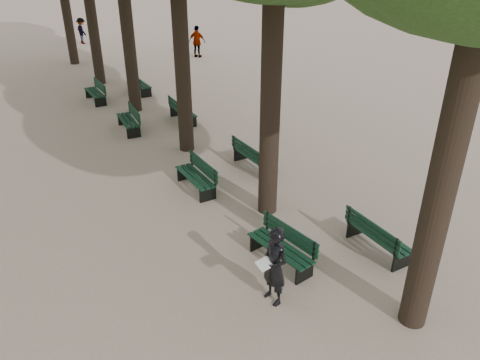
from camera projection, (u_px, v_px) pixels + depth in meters
ground at (290, 290)px, 10.14m from camera, size 120.00×120.00×0.00m
bench_left_0 at (280, 254)px, 10.84m from camera, size 0.75×1.85×0.92m
bench_left_1 at (196, 182)px, 14.02m from camera, size 0.62×1.82×0.92m
bench_left_2 at (129, 124)px, 18.27m from camera, size 0.79×1.86×0.92m
bench_left_3 at (95, 96)px, 21.48m from camera, size 0.61×1.81×0.92m
bench_right_0 at (377, 242)px, 11.27m from camera, size 0.67×1.83×0.92m
bench_right_1 at (253, 161)px, 15.32m from camera, size 0.61×1.81×0.92m
bench_right_2 at (183, 115)px, 19.20m from camera, size 0.70×1.84×0.92m
bench_right_3 at (141, 87)px, 22.70m from camera, size 0.64×1.82×0.92m
man_with_map at (275, 266)px, 9.46m from camera, size 0.64×0.73×1.77m
pedestrian_c at (197, 42)px, 29.06m from camera, size 0.97×1.14×1.93m
pedestrian_b at (82, 31)px, 32.83m from camera, size 0.48×1.17×1.75m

